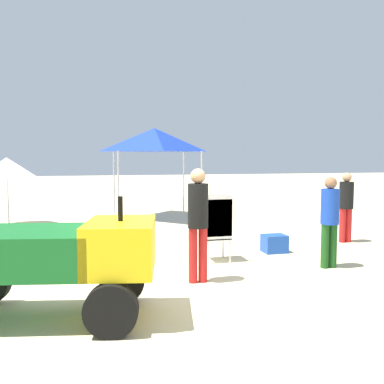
{
  "coord_description": "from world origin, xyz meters",
  "views": [
    {
      "loc": [
        -1.19,
        -5.61,
        1.96
      ],
      "look_at": [
        0.88,
        2.88,
        1.23
      ],
      "focal_mm": 38.17,
      "sensor_mm": 36.0,
      "label": 1
    }
  ],
  "objects_px": {
    "lifeguard_near_left": "(330,216)",
    "lifeguard_far_right": "(346,203)",
    "popup_canopy": "(154,140)",
    "lifeguard_near_right": "(198,217)",
    "surfboard_pile": "(62,240)",
    "cooler_box": "(274,244)",
    "utility_cart": "(54,256)",
    "traffic_cone_near": "(124,225)",
    "beach_umbrella_left": "(7,167)",
    "stacked_plastic_chairs": "(218,223)"
  },
  "relations": [
    {
      "from": "beach_umbrella_left",
      "to": "traffic_cone_near",
      "type": "relative_size",
      "value": 3.86
    },
    {
      "from": "lifeguard_near_left",
      "to": "popup_canopy",
      "type": "relative_size",
      "value": 0.56
    },
    {
      "from": "lifeguard_near_right",
      "to": "lifeguard_far_right",
      "type": "xyz_separation_m",
      "value": [
        4.1,
        2.15,
        -0.11
      ]
    },
    {
      "from": "lifeguard_far_right",
      "to": "popup_canopy",
      "type": "height_order",
      "value": "popup_canopy"
    },
    {
      "from": "lifeguard_near_left",
      "to": "lifeguard_far_right",
      "type": "distance_m",
      "value": 2.47
    },
    {
      "from": "lifeguard_near_left",
      "to": "traffic_cone_near",
      "type": "distance_m",
      "value": 5.25
    },
    {
      "from": "utility_cart",
      "to": "cooler_box",
      "type": "bearing_deg",
      "value": 32.39
    },
    {
      "from": "surfboard_pile",
      "to": "lifeguard_near_right",
      "type": "distance_m",
      "value": 3.63
    },
    {
      "from": "lifeguard_near_left",
      "to": "lifeguard_far_right",
      "type": "bearing_deg",
      "value": 49.27
    },
    {
      "from": "beach_umbrella_left",
      "to": "lifeguard_near_right",
      "type": "bearing_deg",
      "value": -58.45
    },
    {
      "from": "beach_umbrella_left",
      "to": "stacked_plastic_chairs",
      "type": "bearing_deg",
      "value": -48.91
    },
    {
      "from": "surfboard_pile",
      "to": "lifeguard_near_left",
      "type": "relative_size",
      "value": 1.63
    },
    {
      "from": "traffic_cone_near",
      "to": "cooler_box",
      "type": "xyz_separation_m",
      "value": [
        2.9,
        -2.68,
        -0.07
      ]
    },
    {
      "from": "surfboard_pile",
      "to": "traffic_cone_near",
      "type": "bearing_deg",
      "value": 47.83
    },
    {
      "from": "popup_canopy",
      "to": "stacked_plastic_chairs",
      "type": "bearing_deg",
      "value": -86.96
    },
    {
      "from": "lifeguard_near_right",
      "to": "beach_umbrella_left",
      "type": "xyz_separation_m",
      "value": [
        -3.95,
        6.44,
        0.64
      ]
    },
    {
      "from": "utility_cart",
      "to": "cooler_box",
      "type": "distance_m",
      "value": 4.92
    },
    {
      "from": "surfboard_pile",
      "to": "lifeguard_far_right",
      "type": "height_order",
      "value": "lifeguard_far_right"
    },
    {
      "from": "surfboard_pile",
      "to": "traffic_cone_near",
      "type": "distance_m",
      "value": 2.08
    },
    {
      "from": "stacked_plastic_chairs",
      "to": "beach_umbrella_left",
      "type": "xyz_separation_m",
      "value": [
        -4.63,
        5.31,
        0.94
      ]
    },
    {
      "from": "surfboard_pile",
      "to": "traffic_cone_near",
      "type": "height_order",
      "value": "traffic_cone_near"
    },
    {
      "from": "utility_cart",
      "to": "cooler_box",
      "type": "height_order",
      "value": "utility_cart"
    },
    {
      "from": "lifeguard_near_left",
      "to": "utility_cart",
      "type": "bearing_deg",
      "value": -164.19
    },
    {
      "from": "surfboard_pile",
      "to": "popup_canopy",
      "type": "relative_size",
      "value": 0.91
    },
    {
      "from": "beach_umbrella_left",
      "to": "cooler_box",
      "type": "bearing_deg",
      "value": -38.84
    },
    {
      "from": "lifeguard_near_right",
      "to": "traffic_cone_near",
      "type": "distance_m",
      "value": 4.44
    },
    {
      "from": "lifeguard_near_right",
      "to": "cooler_box",
      "type": "xyz_separation_m",
      "value": [
        2.06,
        1.6,
        -0.86
      ]
    },
    {
      "from": "surfboard_pile",
      "to": "beach_umbrella_left",
      "type": "relative_size",
      "value": 1.34
    },
    {
      "from": "surfboard_pile",
      "to": "popup_canopy",
      "type": "bearing_deg",
      "value": 58.33
    },
    {
      "from": "lifeguard_near_right",
      "to": "lifeguard_far_right",
      "type": "relative_size",
      "value": 1.11
    },
    {
      "from": "utility_cart",
      "to": "popup_canopy",
      "type": "relative_size",
      "value": 0.94
    },
    {
      "from": "cooler_box",
      "to": "utility_cart",
      "type": "bearing_deg",
      "value": -147.61
    },
    {
      "from": "lifeguard_far_right",
      "to": "traffic_cone_near",
      "type": "xyz_separation_m",
      "value": [
        -4.94,
        2.14,
        -0.67
      ]
    },
    {
      "from": "traffic_cone_near",
      "to": "utility_cart",
      "type": "bearing_deg",
      "value": -103.0
    },
    {
      "from": "stacked_plastic_chairs",
      "to": "lifeguard_near_right",
      "type": "distance_m",
      "value": 1.35
    },
    {
      "from": "stacked_plastic_chairs",
      "to": "surfboard_pile",
      "type": "distance_m",
      "value": 3.36
    },
    {
      "from": "surfboard_pile",
      "to": "cooler_box",
      "type": "xyz_separation_m",
      "value": [
        4.29,
        -1.14,
        -0.06
      ]
    },
    {
      "from": "beach_umbrella_left",
      "to": "cooler_box",
      "type": "distance_m",
      "value": 7.86
    },
    {
      "from": "utility_cart",
      "to": "lifeguard_far_right",
      "type": "bearing_deg",
      "value": 27.16
    },
    {
      "from": "traffic_cone_near",
      "to": "lifeguard_near_left",
      "type": "bearing_deg",
      "value": -50.33
    },
    {
      "from": "lifeguard_near_right",
      "to": "beach_umbrella_left",
      "type": "relative_size",
      "value": 0.91
    },
    {
      "from": "stacked_plastic_chairs",
      "to": "lifeguard_near_left",
      "type": "bearing_deg",
      "value": -25.38
    },
    {
      "from": "lifeguard_far_right",
      "to": "traffic_cone_near",
      "type": "relative_size",
      "value": 3.18
    },
    {
      "from": "utility_cart",
      "to": "lifeguard_far_right",
      "type": "distance_m",
      "value": 6.93
    },
    {
      "from": "popup_canopy",
      "to": "lifeguard_near_right",
      "type": "bearing_deg",
      "value": -93.01
    },
    {
      "from": "traffic_cone_near",
      "to": "lifeguard_near_right",
      "type": "bearing_deg",
      "value": -78.91
    },
    {
      "from": "stacked_plastic_chairs",
      "to": "traffic_cone_near",
      "type": "xyz_separation_m",
      "value": [
        -1.51,
        3.15,
        -0.49
      ]
    },
    {
      "from": "lifeguard_near_right",
      "to": "beach_umbrella_left",
      "type": "bearing_deg",
      "value": 121.55
    },
    {
      "from": "stacked_plastic_chairs",
      "to": "lifeguard_far_right",
      "type": "distance_m",
      "value": 3.58
    },
    {
      "from": "surfboard_pile",
      "to": "traffic_cone_near",
      "type": "xyz_separation_m",
      "value": [
        1.4,
        1.54,
        0.01
      ]
    }
  ]
}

